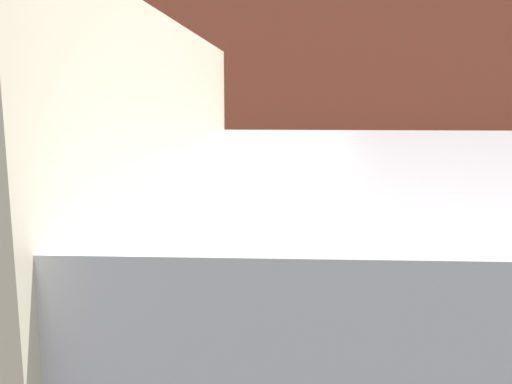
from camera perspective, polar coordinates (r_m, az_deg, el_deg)
ground_plane at (r=5.87m, az=-3.31°, el=-9.30°), size 80.00×80.00×0.00m
sidewalk_slab at (r=7.53m, az=-1.56°, el=-4.86°), size 36.00×3.50×0.01m
brick_building_wall at (r=10.72m, az=0.28°, el=12.90°), size 36.00×0.50×4.93m
motorcycle_purple at (r=7.20m, az=-0.25°, el=-2.31°), size 1.97×0.75×1.03m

